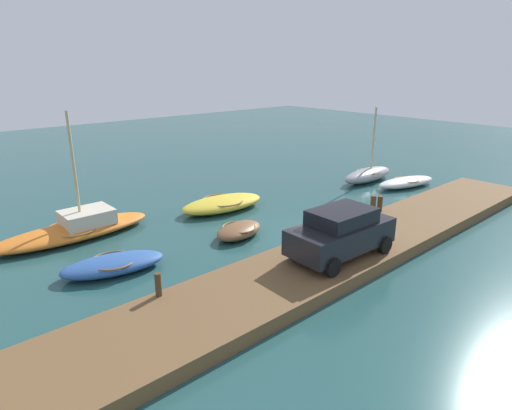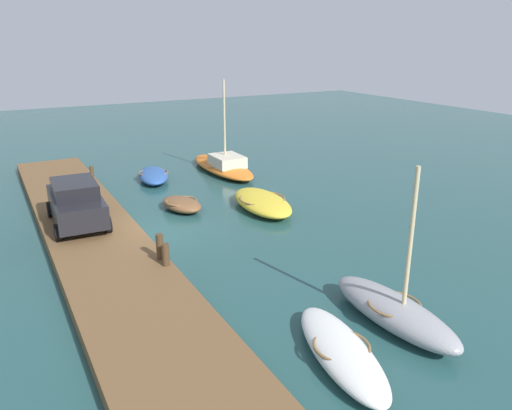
{
  "view_description": "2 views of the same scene",
  "coord_description": "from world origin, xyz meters",
  "px_view_note": "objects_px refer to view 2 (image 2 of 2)",
  "views": [
    {
      "loc": [
        -13.05,
        -11.36,
        7.11
      ],
      "look_at": [
        0.0,
        3.33,
        0.64
      ],
      "focal_mm": 30.49,
      "sensor_mm": 36.0,
      "label": 1
    },
    {
      "loc": [
        18.41,
        -5.33,
        7.52
      ],
      "look_at": [
        0.68,
        4.35,
        0.71
      ],
      "focal_mm": 35.03,
      "sensor_mm": 36.0,
      "label": 2
    }
  ],
  "objects_px": {
    "motorboat_yellow": "(262,202)",
    "rowboat_white": "(341,351)",
    "rowboat_grey": "(394,310)",
    "mooring_post_west": "(92,173)",
    "rowboat_blue": "(154,175)",
    "mooring_post_mid_east": "(166,255)",
    "parked_car": "(76,202)",
    "mooring_post_mid_west": "(160,247)",
    "dinghy_brown": "(182,204)",
    "sailboat_orange": "(223,165)"
  },
  "relations": [
    {
      "from": "sailboat_orange",
      "to": "mooring_post_west",
      "type": "relative_size",
      "value": 9.04
    },
    {
      "from": "mooring_post_mid_east",
      "to": "parked_car",
      "type": "bearing_deg",
      "value": -161.08
    },
    {
      "from": "dinghy_brown",
      "to": "rowboat_white",
      "type": "bearing_deg",
      "value": -14.69
    },
    {
      "from": "sailboat_orange",
      "to": "motorboat_yellow",
      "type": "bearing_deg",
      "value": -10.2
    },
    {
      "from": "parked_car",
      "to": "rowboat_blue",
      "type": "bearing_deg",
      "value": 143.3
    },
    {
      "from": "mooring_post_mid_west",
      "to": "rowboat_blue",
      "type": "bearing_deg",
      "value": 163.56
    },
    {
      "from": "rowboat_white",
      "to": "mooring_post_mid_east",
      "type": "bearing_deg",
      "value": -147.48
    },
    {
      "from": "motorboat_yellow",
      "to": "rowboat_blue",
      "type": "bearing_deg",
      "value": -152.44
    },
    {
      "from": "sailboat_orange",
      "to": "mooring_post_mid_west",
      "type": "distance_m",
      "value": 13.13
    },
    {
      "from": "mooring_post_mid_west",
      "to": "sailboat_orange",
      "type": "bearing_deg",
      "value": 145.7
    },
    {
      "from": "motorboat_yellow",
      "to": "mooring_post_mid_west",
      "type": "relative_size",
      "value": 5.22
    },
    {
      "from": "rowboat_blue",
      "to": "motorboat_yellow",
      "type": "distance_m",
      "value": 7.64
    },
    {
      "from": "rowboat_blue",
      "to": "sailboat_orange",
      "type": "bearing_deg",
      "value": 101.2
    },
    {
      "from": "rowboat_grey",
      "to": "mooring_post_west",
      "type": "xyz_separation_m",
      "value": [
        -17.28,
        -4.54,
        0.39
      ]
    },
    {
      "from": "rowboat_grey",
      "to": "rowboat_white",
      "type": "xyz_separation_m",
      "value": [
        0.63,
        -2.28,
        -0.15
      ]
    },
    {
      "from": "motorboat_yellow",
      "to": "mooring_post_mid_east",
      "type": "bearing_deg",
      "value": -48.24
    },
    {
      "from": "motorboat_yellow",
      "to": "mooring_post_mid_west",
      "type": "bearing_deg",
      "value": -51.77
    },
    {
      "from": "mooring_post_mid_east",
      "to": "parked_car",
      "type": "relative_size",
      "value": 0.18
    },
    {
      "from": "rowboat_grey",
      "to": "mooring_post_mid_west",
      "type": "xyz_separation_m",
      "value": [
        -6.23,
        -4.54,
        0.47
      ]
    },
    {
      "from": "mooring_post_west",
      "to": "parked_car",
      "type": "height_order",
      "value": "parked_car"
    },
    {
      "from": "mooring_post_mid_west",
      "to": "mooring_post_mid_east",
      "type": "bearing_deg",
      "value": 0.0
    },
    {
      "from": "sailboat_orange",
      "to": "mooring_post_west",
      "type": "xyz_separation_m",
      "value": [
        -0.21,
        -7.4,
        0.42
      ]
    },
    {
      "from": "rowboat_grey",
      "to": "rowboat_white",
      "type": "relative_size",
      "value": 1.05
    },
    {
      "from": "rowboat_grey",
      "to": "sailboat_orange",
      "type": "height_order",
      "value": "sailboat_orange"
    },
    {
      "from": "motorboat_yellow",
      "to": "rowboat_white",
      "type": "height_order",
      "value": "motorboat_yellow"
    },
    {
      "from": "rowboat_grey",
      "to": "motorboat_yellow",
      "type": "bearing_deg",
      "value": 169.7
    },
    {
      "from": "motorboat_yellow",
      "to": "mooring_post_mid_east",
      "type": "distance_m",
      "value": 7.65
    },
    {
      "from": "mooring_post_west",
      "to": "mooring_post_mid_west",
      "type": "height_order",
      "value": "mooring_post_mid_west"
    },
    {
      "from": "rowboat_blue",
      "to": "parked_car",
      "type": "xyz_separation_m",
      "value": [
        6.31,
        -5.07,
        1.07
      ]
    },
    {
      "from": "rowboat_white",
      "to": "parked_car",
      "type": "bearing_deg",
      "value": -147.83
    },
    {
      "from": "dinghy_brown",
      "to": "rowboat_white",
      "type": "xyz_separation_m",
      "value": [
        12.47,
        -0.59,
        -0.0
      ]
    },
    {
      "from": "rowboat_blue",
      "to": "mooring_post_mid_east",
      "type": "xyz_separation_m",
      "value": [
        11.6,
        -3.26,
        0.54
      ]
    },
    {
      "from": "rowboat_grey",
      "to": "dinghy_brown",
      "type": "height_order",
      "value": "rowboat_grey"
    },
    {
      "from": "mooring_post_west",
      "to": "parked_car",
      "type": "bearing_deg",
      "value": -16.0
    },
    {
      "from": "mooring_post_mid_east",
      "to": "rowboat_white",
      "type": "bearing_deg",
      "value": 19.69
    },
    {
      "from": "parked_car",
      "to": "mooring_post_west",
      "type": "bearing_deg",
      "value": 166.08
    },
    {
      "from": "rowboat_blue",
      "to": "mooring_post_mid_west",
      "type": "relative_size",
      "value": 4.34
    },
    {
      "from": "mooring_post_mid_east",
      "to": "parked_car",
      "type": "height_order",
      "value": "parked_car"
    },
    {
      "from": "dinghy_brown",
      "to": "motorboat_yellow",
      "type": "height_order",
      "value": "motorboat_yellow"
    },
    {
      "from": "rowboat_blue",
      "to": "mooring_post_mid_west",
      "type": "bearing_deg",
      "value": -2.48
    },
    {
      "from": "motorboat_yellow",
      "to": "mooring_post_mid_east",
      "type": "height_order",
      "value": "mooring_post_mid_east"
    },
    {
      "from": "sailboat_orange",
      "to": "parked_car",
      "type": "xyz_separation_m",
      "value": [
        6.11,
        -9.21,
        0.96
      ]
    },
    {
      "from": "sailboat_orange",
      "to": "mooring_post_mid_east",
      "type": "bearing_deg",
      "value": -32.86
    },
    {
      "from": "parked_car",
      "to": "mooring_post_mid_east",
      "type": "bearing_deg",
      "value": 20.99
    },
    {
      "from": "rowboat_grey",
      "to": "dinghy_brown",
      "type": "bearing_deg",
      "value": -173.2
    },
    {
      "from": "mooring_post_west",
      "to": "mooring_post_mid_west",
      "type": "distance_m",
      "value": 11.05
    },
    {
      "from": "mooring_post_west",
      "to": "rowboat_blue",
      "type": "bearing_deg",
      "value": 89.83
    },
    {
      "from": "motorboat_yellow",
      "to": "rowboat_white",
      "type": "xyz_separation_m",
      "value": [
        10.83,
        -3.89,
        -0.05
      ]
    },
    {
      "from": "rowboat_blue",
      "to": "mooring_post_west",
      "type": "height_order",
      "value": "mooring_post_west"
    },
    {
      "from": "parked_car",
      "to": "dinghy_brown",
      "type": "bearing_deg",
      "value": 102.78
    }
  ]
}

